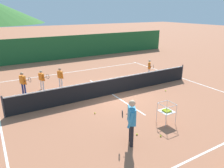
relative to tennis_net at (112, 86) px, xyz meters
The scene contains 19 objects.
ground_plane 0.50m from the tennis_net, ahead, with size 120.00×120.00×0.00m, color #A86647.
line_baseline_near 6.24m from the tennis_net, 90.00° to the right, with size 11.72×0.08×0.01m, color white.
line_baseline_far 5.70m from the tennis_net, 90.00° to the left, with size 11.72×0.08×0.01m, color white.
line_sideline_east 5.88m from the tennis_net, ahead, with size 0.08×11.90×0.01m, color white.
line_service_center 0.50m from the tennis_net, ahead, with size 0.08×6.06×0.01m, color white.
tennis_net is the anchor object (origin of this frame).
instructor 4.91m from the tennis_net, 112.58° to the right, with size 0.55×0.85×1.72m.
student_0 5.04m from the tennis_net, 149.84° to the left, with size 0.58×0.55×1.33m.
student_1 4.32m from the tennis_net, 138.90° to the left, with size 0.56×0.50×1.21m.
student_2 3.45m from the tennis_net, 128.89° to the left, with size 0.29×0.51×1.24m.
student_3 4.40m from the tennis_net, 22.11° to the left, with size 0.45×0.68×1.24m.
ball_cart 4.03m from the tennis_net, 85.73° to the right, with size 0.58×0.58×0.90m.
tennis_ball_0 3.28m from the tennis_net, 105.49° to the right, with size 0.07×0.07×0.07m, color yellow.
tennis_ball_1 3.26m from the tennis_net, 21.56° to the right, with size 0.07×0.07×0.07m, color yellow.
tennis_ball_2 4.39m from the tennis_net, 107.73° to the right, with size 0.07×0.07×0.07m, color yellow.
tennis_ball_3 2.63m from the tennis_net, 138.73° to the right, with size 0.07×0.07×0.07m, color yellow.
tennis_ball_4 2.32m from the tennis_net, 92.79° to the right, with size 0.07×0.07×0.07m, color yellow.
tennis_ball_6 4.78m from the tennis_net, 97.43° to the right, with size 0.07×0.07×0.07m, color yellow.
windscreen_fence 10.53m from the tennis_net, 90.00° to the left, with size 25.79×0.08×2.26m, color #1E5B2D.
Camera 1 is at (-5.83, -9.93, 4.59)m, focal length 34.52 mm.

